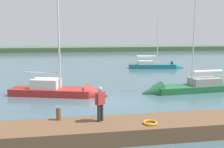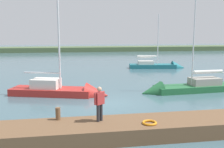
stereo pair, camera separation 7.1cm
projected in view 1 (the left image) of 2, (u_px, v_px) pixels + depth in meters
ground_plane at (111, 104)px, 17.24m from camera, size 200.00×200.00×0.00m
far_shoreline at (79, 51)px, 69.64m from camera, size 180.00×8.00×2.40m
dock_pier at (131, 129)px, 11.68m from camera, size 21.71×2.21×0.72m
mooring_post_far at (59, 114)px, 11.80m from camera, size 0.23×0.23×0.58m
life_ring_buoy at (150, 123)px, 11.32m from camera, size 0.66×0.66×0.10m
sailboat_mid_channel at (160, 67)px, 35.17m from camera, size 7.78×2.97×8.20m
sailboat_far_right at (65, 93)px, 19.57m from camera, size 7.77×3.93×9.34m
sailboat_outer_mooring at (184, 90)px, 20.77m from camera, size 8.15×2.36×9.33m
person_on_dock at (100, 102)px, 11.52m from camera, size 0.52×0.43×1.61m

